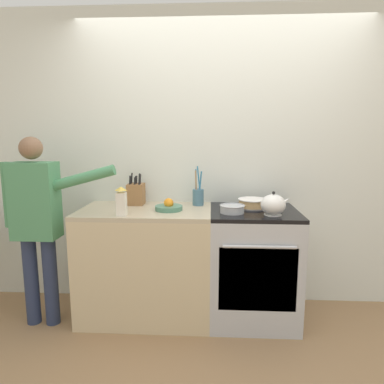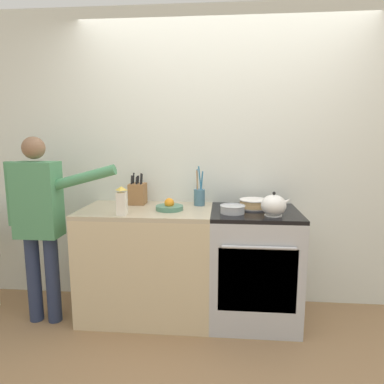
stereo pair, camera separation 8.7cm
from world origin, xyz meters
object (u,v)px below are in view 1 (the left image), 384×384
Objects in this scene: layer_cake at (253,204)px; milk_carton at (121,202)px; fruit_bowl at (169,206)px; tea_kettle at (273,205)px; stove_range at (253,265)px; person_baker at (37,216)px; mixing_bowl at (232,209)px; knife_block at (136,194)px; utensil_crock at (198,196)px.

milk_carton reaches higher than layer_cake.
fruit_bowl is (-0.68, -0.12, -0.01)m from layer_cake.
tea_kettle is at bearing -62.54° from layer_cake.
person_baker is at bearing -173.54° from stove_range.
tea_kettle is 0.31m from mixing_bowl.
stove_range is 1.19m from milk_carton.
layer_cake is at bearing 18.91° from person_baker.
knife_block is at bearing 87.65° from milk_carton.
milk_carton is at bearing -143.42° from utensil_crock.
knife_block reaches higher than mixing_bowl.
person_baker reaches higher than utensil_crock.
knife_block is 1.25× the size of milk_carton.
layer_cake is 0.47m from utensil_crock.
person_baker is at bearing -176.55° from mixing_bowl.
person_baker is at bearing -151.47° from knife_block.
knife_block is at bearing 162.95° from tea_kettle.
knife_block is at bearing 169.42° from stove_range.
stove_range is 4.18× the size of milk_carton.
tea_kettle is (0.13, -0.24, 0.04)m from layer_cake.
fruit_bowl is at bearing 18.56° from person_baker.
layer_cake is 1.07m from milk_carton.
tea_kettle reaches higher than stove_range.
tea_kettle is 0.83× the size of knife_block.
layer_cake is 0.26m from mixing_bowl.
mixing_bowl is (-0.18, -0.19, -0.00)m from layer_cake.
knife_block reaches higher than stove_range.
mixing_bowl is 0.89× the size of fruit_bowl.
stove_range is 3.20× the size of layer_cake.
utensil_crock is 0.32m from fruit_bowl.
milk_carton is at bearing 5.96° from person_baker.
tea_kettle is 1.18m from knife_block.
layer_cake is at bearing -5.78° from knife_block.
utensil_crock reaches higher than milk_carton.
fruit_bowl is (-0.23, -0.21, -0.05)m from utensil_crock.
stove_range is 1.77m from person_baker.
utensil_crock reaches higher than tea_kettle.
stove_range is 0.57m from tea_kettle.
knife_block reaches higher than tea_kettle.
stove_range is at bearing -21.31° from utensil_crock.
utensil_crock is at bearing 158.69° from stove_range.
tea_kettle is 1.04× the size of fruit_bowl.
stove_range is 0.61× the size of person_baker.
stove_range is at bearing 2.69° from fruit_bowl.
mixing_bowl is at bearing -151.13° from stove_range.
stove_range is 1.16m from knife_block.
person_baker is (-1.70, -0.28, -0.06)m from layer_cake.
person_baker reaches higher than milk_carton.
knife_block is at bearing 179.18° from utensil_crock.
tea_kettle is 0.15× the size of person_baker.
fruit_bowl is (-0.81, 0.12, -0.05)m from tea_kettle.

